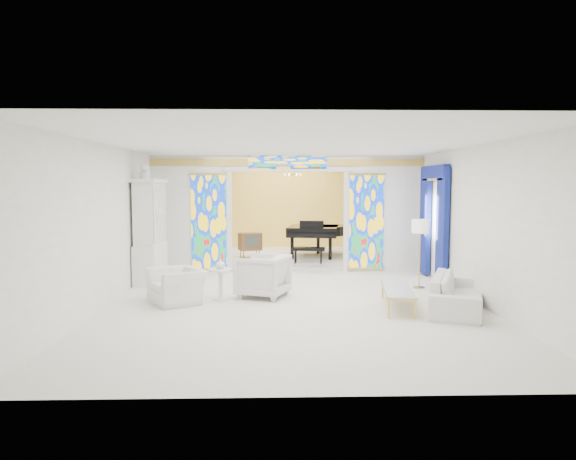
{
  "coord_description": "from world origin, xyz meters",
  "views": [
    {
      "loc": [
        -0.36,
        -11.25,
        2.24
      ],
      "look_at": [
        -0.04,
        0.2,
        1.24
      ],
      "focal_mm": 32.0,
      "sensor_mm": 36.0,
      "label": 1
    }
  ],
  "objects_px": {
    "sofa": "(458,292)",
    "coffee_table": "(397,289)",
    "armchair_right": "(263,276)",
    "china_cabinet": "(150,232)",
    "tv_console": "(250,242)",
    "grand_piano": "(318,231)",
    "armchair_left": "(177,286)"
  },
  "relations": [
    {
      "from": "china_cabinet",
      "to": "armchair_left",
      "type": "height_order",
      "value": "china_cabinet"
    },
    {
      "from": "sofa",
      "to": "grand_piano",
      "type": "xyz_separation_m",
      "value": [
        -2.02,
        5.87,
        0.59
      ]
    },
    {
      "from": "china_cabinet",
      "to": "tv_console",
      "type": "height_order",
      "value": "china_cabinet"
    },
    {
      "from": "sofa",
      "to": "grand_piano",
      "type": "distance_m",
      "value": 6.24
    },
    {
      "from": "armchair_right",
      "to": "sofa",
      "type": "relative_size",
      "value": 0.44
    },
    {
      "from": "armchair_right",
      "to": "china_cabinet",
      "type": "bearing_deg",
      "value": -101.29
    },
    {
      "from": "armchair_right",
      "to": "coffee_table",
      "type": "height_order",
      "value": "armchair_right"
    },
    {
      "from": "armchair_right",
      "to": "grand_piano",
      "type": "height_order",
      "value": "grand_piano"
    },
    {
      "from": "armchair_left",
      "to": "china_cabinet",
      "type": "bearing_deg",
      "value": 172.4
    },
    {
      "from": "china_cabinet",
      "to": "tv_console",
      "type": "distance_m",
      "value": 3.5
    },
    {
      "from": "china_cabinet",
      "to": "tv_console",
      "type": "xyz_separation_m",
      "value": [
        2.17,
        2.69,
        -0.53
      ]
    },
    {
      "from": "china_cabinet",
      "to": "coffee_table",
      "type": "distance_m",
      "value": 5.83
    },
    {
      "from": "china_cabinet",
      "to": "grand_piano",
      "type": "relative_size",
      "value": 0.99
    },
    {
      "from": "armchair_right",
      "to": "coffee_table",
      "type": "xyz_separation_m",
      "value": [
        2.49,
        -0.99,
        -0.09
      ]
    },
    {
      "from": "armchair_right",
      "to": "tv_console",
      "type": "bearing_deg",
      "value": -152.9
    },
    {
      "from": "china_cabinet",
      "to": "coffee_table",
      "type": "relative_size",
      "value": 1.58
    },
    {
      "from": "armchair_left",
      "to": "coffee_table",
      "type": "bearing_deg",
      "value": 50.09
    },
    {
      "from": "armchair_left",
      "to": "armchair_right",
      "type": "bearing_deg",
      "value": 73.41
    },
    {
      "from": "armchair_left",
      "to": "tv_console",
      "type": "distance_m",
      "value": 4.98
    },
    {
      "from": "sofa",
      "to": "coffee_table",
      "type": "distance_m",
      "value": 1.07
    },
    {
      "from": "sofa",
      "to": "tv_console",
      "type": "height_order",
      "value": "tv_console"
    },
    {
      "from": "grand_piano",
      "to": "armchair_right",
      "type": "bearing_deg",
      "value": -98.31
    },
    {
      "from": "sofa",
      "to": "tv_console",
      "type": "bearing_deg",
      "value": 58.23
    },
    {
      "from": "coffee_table",
      "to": "grand_piano",
      "type": "height_order",
      "value": "grand_piano"
    },
    {
      "from": "coffee_table",
      "to": "tv_console",
      "type": "xyz_separation_m",
      "value": [
        -2.94,
        5.35,
        0.3
      ]
    },
    {
      "from": "armchair_right",
      "to": "sofa",
      "type": "bearing_deg",
      "value": 92.92
    },
    {
      "from": "china_cabinet",
      "to": "armchair_left",
      "type": "xyz_separation_m",
      "value": [
        1.0,
        -2.14,
        -0.84
      ]
    },
    {
      "from": "grand_piano",
      "to": "coffee_table",
      "type": "bearing_deg",
      "value": -70.78
    },
    {
      "from": "armchair_left",
      "to": "sofa",
      "type": "distance_m",
      "value": 5.22
    },
    {
      "from": "armchair_left",
      "to": "coffee_table",
      "type": "relative_size",
      "value": 0.58
    },
    {
      "from": "china_cabinet",
      "to": "coffee_table",
      "type": "bearing_deg",
      "value": -27.53
    },
    {
      "from": "sofa",
      "to": "coffee_table",
      "type": "bearing_deg",
      "value": 103.0
    }
  ]
}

